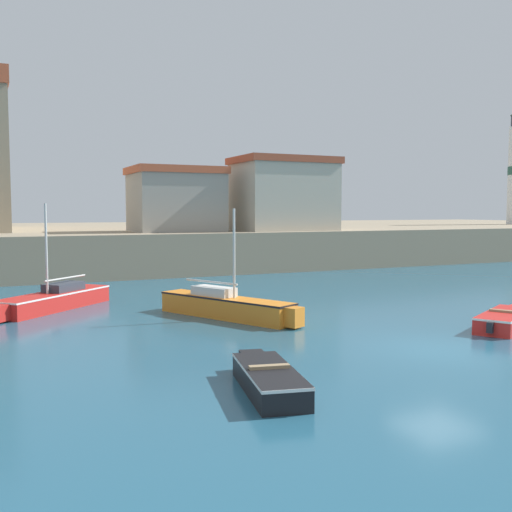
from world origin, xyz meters
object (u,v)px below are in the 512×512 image
Objects in this scene: sailboat_orange_0 at (226,305)px; dinghy_black_1 at (268,378)px; dinghy_red_2 at (505,319)px; harbor_shed_near_wharf at (176,199)px; sailboat_red_3 at (53,299)px; harbor_shed_mid_row at (284,194)px.

dinghy_black_1 is (-2.73, -9.44, -0.19)m from sailboat_orange_0.
dinghy_red_2 is 0.66× the size of harbor_shed_near_wharf.
dinghy_black_1 is 14.84m from sailboat_red_3.
dinghy_red_2 is (8.51, -6.19, -0.18)m from sailboat_orange_0.
dinghy_black_1 is 0.72× the size of sailboat_red_3.
dinghy_red_2 is 0.58× the size of harbor_shed_mid_row.
dinghy_black_1 is 0.54× the size of harbor_shed_mid_row.
dinghy_black_1 is at bearing -118.02° from harbor_shed_mid_row.
harbor_shed_mid_row is (8.00, -1.23, 0.44)m from harbor_shed_near_wharf.
sailboat_orange_0 is 1.55× the size of dinghy_red_2.
harbor_shed_near_wharf reaches higher than sailboat_red_3.
dinghy_red_2 reaches higher than dinghy_black_1.
dinghy_red_2 is 0.76× the size of sailboat_red_3.
dinghy_black_1 is 29.80m from harbor_shed_near_wharf.
harbor_shed_mid_row is at bearing 61.98° from dinghy_black_1.
harbor_shed_mid_row is at bearing 82.09° from dinghy_red_2.
dinghy_red_2 is 18.39m from sailboat_red_3.
sailboat_red_3 is (-14.58, 11.20, 0.13)m from dinghy_red_2.
sailboat_red_3 is (-6.07, 5.01, -0.05)m from sailboat_orange_0.
sailboat_red_3 reaches higher than dinghy_black_1.
sailboat_orange_0 is 1.19× the size of sailboat_red_3.
harbor_shed_near_wharf reaches higher than dinghy_red_2.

